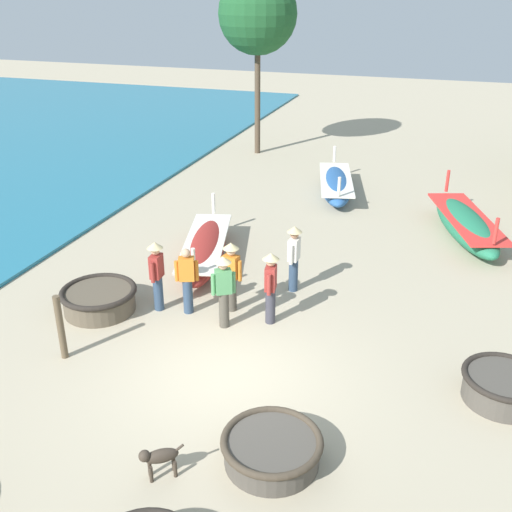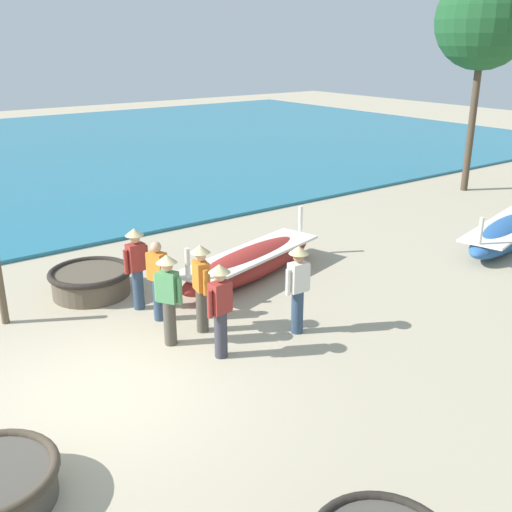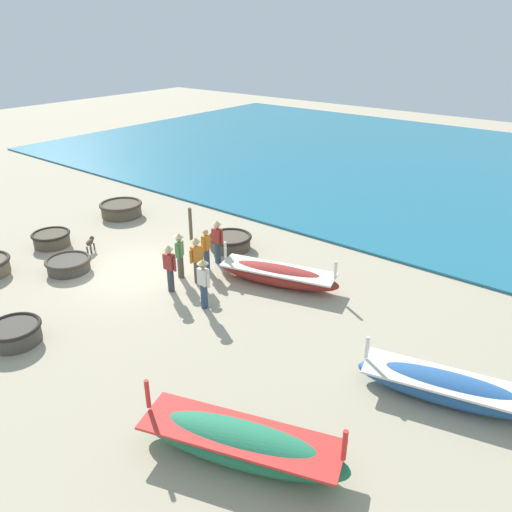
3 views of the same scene
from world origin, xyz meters
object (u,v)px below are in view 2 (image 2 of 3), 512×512
Objects in this scene: fisherman_standing_left at (201,283)px; mooring_post_inland at (1,289)px; coracle_far_left at (91,280)px; fisherman_crouching at (220,305)px; tree_rightmost at (484,21)px; fisherman_by_coracle at (136,263)px; fisherman_standing_right at (158,279)px; long_boat_green_hull at (506,233)px; long_boat_red_hull at (250,263)px; fisherman_with_hat at (298,284)px; fisherman_hauling at (168,294)px.

mooring_post_inland is at bearing -131.42° from fisherman_standing_left.
fisherman_crouching is at bearing 11.01° from coracle_far_left.
fisherman_crouching is 15.02m from tree_rightmost.
fisherman_by_coracle is 14.65m from tree_rightmost.
tree_rightmost is at bearing 102.00° from fisherman_standing_right.
fisherman_standing_left is at bearing -93.76° from long_boat_green_hull.
fisherman_standing_left is at bearing 19.23° from coracle_far_left.
mooring_post_inland is 16.83m from tree_rightmost.
long_boat_red_hull reaches higher than long_boat_green_hull.
mooring_post_inland reaches higher than long_boat_green_hull.
fisherman_crouching is at bearing -70.44° from tree_rightmost.
fisherman_standing_left reaches higher than long_boat_green_hull.
long_boat_green_hull is 2.78× the size of fisherman_standing_right.
fisherman_with_hat is 1.21× the size of mooring_post_inland.
coracle_far_left is 15.19m from tree_rightmost.
fisherman_crouching reaches higher than long_boat_green_hull.
fisherman_by_coracle is 1.00× the size of fisherman_hauling.
fisherman_with_hat reaches higher than coracle_far_left.
fisherman_crouching is at bearing 4.95° from fisherman_standing_right.
long_boat_green_hull is 9.53m from fisherman_hauling.
coracle_far_left is 3.95m from fisherman_crouching.
long_boat_green_hull is 7.46m from fisherman_with_hat.
fisherman_with_hat reaches higher than fisherman_standing_right.
fisherman_crouching is at bearing -87.37° from long_boat_green_hull.
coracle_far_left is at bearing -168.99° from fisherman_crouching.
fisherman_hauling is at bearing 39.23° from mooring_post_inland.
tree_rightmost is (-4.37, 4.43, 5.26)m from long_boat_green_hull.
long_boat_green_hull is 9.32m from fisherman_standing_right.
fisherman_standing_left is 14.51m from tree_rightmost.
fisherman_with_hat reaches higher than long_boat_green_hull.
fisherman_by_coracle is at bearing 172.73° from fisherman_hauling.
fisherman_crouching reaches higher than fisherman_standing_right.
long_boat_red_hull is 2.63× the size of fisherman_crouching.
long_boat_red_hull is 3.19× the size of mooring_post_inland.
fisherman_standing_left is at bearing 48.58° from mooring_post_inland.
fisherman_by_coracle is 1.69m from fisherman_hauling.
long_boat_red_hull is at bearing -78.71° from tree_rightmost.
fisherman_standing_right is 2.65m from fisherman_with_hat.
fisherman_crouching is at bearing 5.70° from fisherman_by_coracle.
fisherman_with_hat is 0.23× the size of tree_rightmost.
fisherman_crouching is at bearing 36.56° from mooring_post_inland.
fisherman_hauling is 1.01m from fisherman_crouching.
fisherman_standing_right reaches higher than mooring_post_inland.
fisherman_standing_left is 1.21× the size of mooring_post_inland.
fisherman_by_coracle reaches higher than fisherman_standing_right.
fisherman_standing_left and fisherman_crouching have the same top height.
fisherman_with_hat is 13.63m from tree_rightmost.
fisherman_hauling is at bearing -7.27° from fisherman_by_coracle.
fisherman_with_hat is (3.91, 2.35, 0.65)m from coracle_far_left.
coracle_far_left is 1.03× the size of fisherman_by_coracle.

